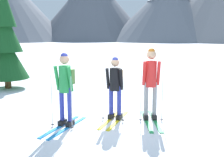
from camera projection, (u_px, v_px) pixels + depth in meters
The scene contains 6 objects.
ground_plane at pixel (106, 121), 6.87m from camera, with size 400.00×400.00×0.00m, color white.
skier_in_green at pixel (65, 85), 6.35m from camera, with size 0.86×1.66×1.78m.
skier_in_black at pixel (115, 85), 6.88m from camera, with size 0.75×1.60×1.64m.
skier_in_red at pixel (151, 80), 6.80m from camera, with size 0.61×1.78×1.87m.
pine_tree_near at pixel (5, 41), 10.72m from camera, with size 1.74×1.74×4.21m.
mountain_ridge_distant at pixel (124, 1), 78.69m from camera, with size 111.45×47.03×25.32m.
Camera 1 is at (0.39, -6.59, 2.22)m, focal length 42.92 mm.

